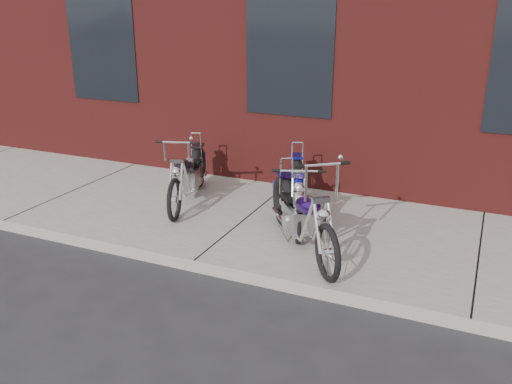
% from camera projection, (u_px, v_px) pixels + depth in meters
% --- Properties ---
extents(ground, '(120.00, 120.00, 0.00)m').
position_uv_depth(ground, '(194.00, 272.00, 6.29)').
color(ground, '#25252A').
rests_on(ground, ground).
extents(sidewalk, '(22.00, 3.00, 0.15)m').
position_uv_depth(sidewalk, '(248.00, 221.00, 7.56)').
color(sidewalk, gray).
rests_on(sidewalk, ground).
extents(chopper_purple, '(1.45, 1.79, 1.24)m').
position_uv_depth(chopper_purple, '(302.00, 218.00, 6.43)').
color(chopper_purple, black).
rests_on(chopper_purple, sidewalk).
extents(chopper_blue, '(0.87, 2.02, 0.92)m').
position_uv_depth(chopper_blue, '(297.00, 192.00, 7.34)').
color(chopper_blue, black).
rests_on(chopper_blue, sidewalk).
extents(chopper_third, '(0.76, 2.02, 1.06)m').
position_uv_depth(chopper_third, '(188.00, 177.00, 8.00)').
color(chopper_third, black).
rests_on(chopper_third, sidewalk).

